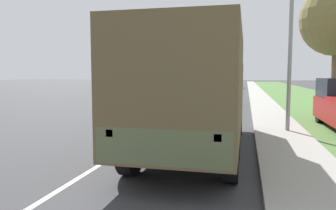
# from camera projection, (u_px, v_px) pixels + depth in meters

# --- Properties ---
(ground_plane) EXTENTS (180.00, 180.00, 0.00)m
(ground_plane) POSITION_uv_depth(u_px,v_px,m) (216.00, 93.00, 37.64)
(ground_plane) COLOR #38383A
(lane_centre_stripe) EXTENTS (0.12, 120.00, 0.00)m
(lane_centre_stripe) POSITION_uv_depth(u_px,v_px,m) (216.00, 93.00, 37.64)
(lane_centre_stripe) COLOR silver
(lane_centre_stripe) RESTS_ON ground
(sidewalk_right) EXTENTS (1.80, 120.00, 0.12)m
(sidewalk_right) POSITION_uv_depth(u_px,v_px,m) (257.00, 93.00, 36.59)
(sidewalk_right) COLOR #9E9B93
(sidewalk_right) RESTS_ON ground
(grass_strip_right) EXTENTS (7.00, 120.00, 0.02)m
(grass_strip_right) POSITION_uv_depth(u_px,v_px,m) (299.00, 94.00, 35.59)
(grass_strip_right) COLOR #4C7538
(grass_strip_right) RESTS_ON ground
(military_truck) EXTENTS (2.37, 7.81, 3.12)m
(military_truck) POSITION_uv_depth(u_px,v_px,m) (196.00, 89.00, 8.70)
(military_truck) COLOR #545B3D
(military_truck) RESTS_ON ground
(car_nearest_ahead) EXTENTS (1.70, 3.98, 1.58)m
(car_nearest_ahead) POSITION_uv_depth(u_px,v_px,m) (219.00, 94.00, 23.32)
(car_nearest_ahead) COLOR tan
(car_nearest_ahead) RESTS_ON ground
(car_second_ahead) EXTENTS (1.79, 4.00, 1.63)m
(car_second_ahead) POSITION_uv_depth(u_px,v_px,m) (198.00, 87.00, 35.78)
(car_second_ahead) COLOR silver
(car_second_ahead) RESTS_ON ground
(car_third_ahead) EXTENTS (1.92, 4.21, 1.37)m
(car_third_ahead) POSITION_uv_depth(u_px,v_px,m) (234.00, 84.00, 50.10)
(car_third_ahead) COLOR navy
(car_third_ahead) RESTS_ON ground
(lamp_post) EXTENTS (1.69, 0.24, 6.73)m
(lamp_post) POSITION_uv_depth(u_px,v_px,m) (285.00, 15.00, 11.33)
(lamp_post) COLOR gray
(lamp_post) RESTS_ON sidewalk_right
(building_distant) EXTENTS (15.19, 10.02, 5.19)m
(building_distant) POSITION_uv_depth(u_px,v_px,m) (149.00, 72.00, 79.49)
(building_distant) COLOR beige
(building_distant) RESTS_ON ground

